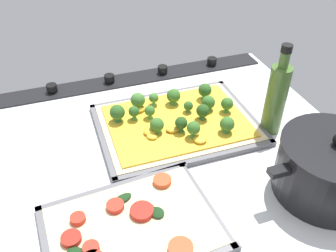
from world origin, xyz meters
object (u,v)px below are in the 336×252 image
Objects in this scene: veggie_pizza_back at (131,226)px; oil_bottle at (276,98)px; cooking_pot at (329,168)px; baking_tray_front at (177,125)px; broccoli_pizza at (177,119)px; baking_tray_back at (133,229)px.

oil_bottle is at bearing -155.72° from veggie_pizza_back.
cooking_pot is at bearing 88.72° from oil_bottle.
cooking_pot is at bearing 125.51° from baking_tray_front.
broccoli_pizza is 1.18× the size of veggie_pizza_back.
baking_tray_front and baking_tray_back have the same top height.
veggie_pizza_back is 1.10× the size of cooking_pot.
broccoli_pizza is (-0.04, -0.37, 1.66)cm from baking_tray_front.
veggie_pizza_back is at bearing 55.10° from baking_tray_front.
oil_bottle is at bearing -155.53° from baking_tray_back.
baking_tray_front is at bearing -124.46° from baking_tray_back.
baking_tray_front is 1.27× the size of veggie_pizza_back.
baking_tray_back is 1.09× the size of veggie_pizza_back.
cooking_pot is (-19.80, 27.76, 5.35)cm from baking_tray_front.
broccoli_pizza reaches higher than baking_tray_back.
cooking_pot reaches higher than veggie_pizza_back.
baking_tray_front is 23.39cm from oil_bottle.
baking_tray_back is (17.26, 25.45, -1.64)cm from broccoli_pizza.
baking_tray_front is 1.16× the size of baking_tray_back.
baking_tray_back is (17.21, 25.08, 0.02)cm from baking_tray_front.
cooking_pot is 19.98cm from oil_bottle.
veggie_pizza_back is (17.48, 25.05, 0.77)cm from baking_tray_front.
broccoli_pizza is 1.60× the size of oil_bottle.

